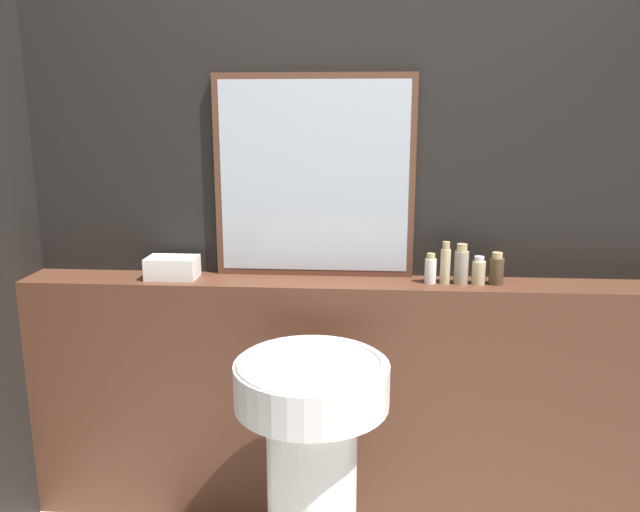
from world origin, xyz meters
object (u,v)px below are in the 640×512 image
Objects in this scene: pedestal_sink at (312,456)px; conditioner_bottle at (445,264)px; mirror at (314,177)px; shampoo_bottle at (431,269)px; lotion_bottle at (461,265)px; hand_soap_bottle at (496,270)px; body_wash_bottle at (479,271)px; towel_stack at (172,268)px.

conditioner_bottle is (0.47, 0.48, 0.54)m from pedestal_sink.
mirror reaches higher than shampoo_bottle.
mirror reaches higher than pedestal_sink.
lotion_bottle is 0.13m from hand_soap_bottle.
body_wash_bottle is at bearing 0.00° from shampoo_bottle.
lotion_bottle reaches higher than pedestal_sink.
pedestal_sink is 1.10× the size of mirror.
hand_soap_bottle is at bearing 0.00° from conditioner_bottle.
pedestal_sink is 5.33× the size of conditioner_bottle.
shampoo_bottle is (0.45, -0.09, -0.34)m from mirror.
hand_soap_bottle is at bearing 0.00° from shampoo_bottle.
hand_soap_bottle reaches higher than pedestal_sink.
shampoo_bottle is (1.01, 0.00, 0.01)m from towel_stack.
conditioner_bottle reaches higher than hand_soap_bottle.
mirror reaches higher than lotion_bottle.
conditioner_bottle reaches higher than shampoo_bottle.
shampoo_bottle reaches higher than body_wash_bottle.
conditioner_bottle reaches higher than towel_stack.
mirror is at bearing 168.69° from shampoo_bottle.
mirror reaches higher than body_wash_bottle.
conditioner_bottle is at bearing 180.00° from body_wash_bottle.
shampoo_bottle is 0.12m from lotion_bottle.
towel_stack is at bearing 180.00° from lotion_bottle.
lotion_bottle is at bearing -9.07° from mirror.
mirror is 0.66m from lotion_bottle.
lotion_bottle reaches higher than hand_soap_bottle.
conditioner_bottle is at bearing 180.00° from lotion_bottle.
conditioner_bottle is at bearing -10.11° from mirror.
body_wash_bottle is (0.13, 0.00, -0.03)m from conditioner_bottle.
shampoo_bottle is 0.25m from hand_soap_bottle.
conditioner_bottle is (0.06, 0.00, 0.02)m from shampoo_bottle.
hand_soap_bottle reaches higher than shampoo_bottle.
shampoo_bottle is at bearing 0.00° from towel_stack.
conditioner_bottle is 0.19m from hand_soap_bottle.
lotion_bottle is (0.11, 0.00, 0.02)m from shampoo_bottle.
pedestal_sink is 1.03m from mirror.
shampoo_bottle reaches higher than pedestal_sink.
mirror is 0.57m from shampoo_bottle.
mirror is 4.01× the size of towel_stack.
hand_soap_bottle is (0.07, 0.00, 0.01)m from body_wash_bottle.
hand_soap_bottle is at bearing 0.00° from body_wash_bottle.
mirror is 6.34× the size of hand_soap_bottle.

